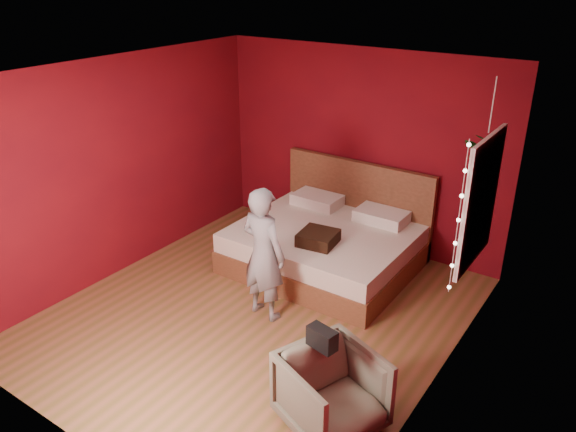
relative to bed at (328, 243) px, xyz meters
name	(u,v)px	position (x,y,z in m)	size (l,w,h in m)	color
floor	(257,314)	(-0.06, -1.40, -0.30)	(4.50, 4.50, 0.00)	brown
room_walls	(253,170)	(-0.06, -1.40, 1.38)	(4.04, 4.54, 2.62)	maroon
window	(480,201)	(1.90, -0.50, 1.20)	(0.05, 0.97, 1.27)	white
fairy_lights	(458,220)	(1.88, -1.02, 1.20)	(0.04, 0.04, 1.45)	silver
bed	(328,243)	(0.00, 0.00, 0.00)	(2.12, 1.80, 1.16)	brown
person	(264,254)	(0.01, -1.35, 0.44)	(0.54, 0.36, 1.49)	slate
armchair	(332,392)	(1.43, -2.34, 0.04)	(0.73, 0.75, 0.68)	#555243
handbag	(322,338)	(1.28, -2.27, 0.47)	(0.25, 0.12, 0.18)	black
throw_pillow	(318,238)	(0.14, -0.47, 0.30)	(0.41, 0.41, 0.15)	black
hanging_plant	(485,155)	(1.82, -0.23, 1.56)	(0.47, 0.43, 0.95)	silver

